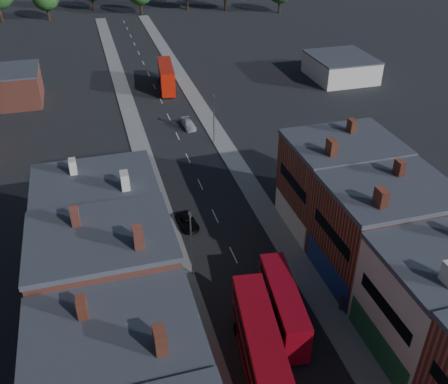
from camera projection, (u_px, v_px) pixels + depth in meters
pavement_west at (152, 184)px, 69.75m from camera, size 3.00×200.00×0.12m
pavement_east at (240, 171)px, 72.76m from camera, size 3.00×200.00×0.12m
lamp_post_2 at (191, 240)px, 51.32m from camera, size 0.25×0.70×8.12m
lamp_post_3 at (214, 116)px, 78.10m from camera, size 0.25×0.70×8.12m
bus_0 at (259, 343)px, 42.38m from camera, size 4.38×12.38×5.23m
bus_1 at (283, 305)px, 46.70m from camera, size 3.65×10.61×4.49m
bus_2 at (166, 76)px, 99.53m from camera, size 3.87×11.84×5.02m
car_2 at (187, 222)px, 61.11m from camera, size 2.46×4.59×1.23m
car_3 at (189, 124)px, 85.03m from camera, size 2.04×4.50×1.28m
ped_3 at (341, 303)px, 48.93m from camera, size 0.50×1.02×1.70m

